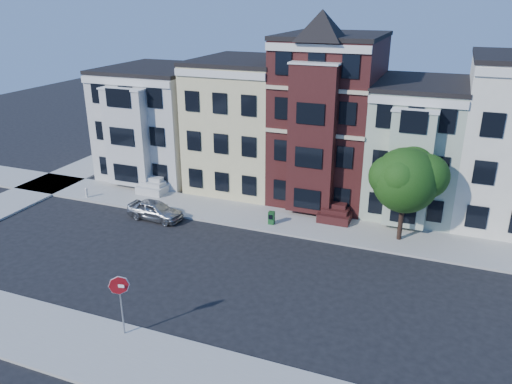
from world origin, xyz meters
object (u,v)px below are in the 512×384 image
at_px(parked_car, 155,210).
at_px(stop_sign, 121,302).
at_px(newspaper_box, 271,218).
at_px(fire_hydrant, 87,194).
at_px(street_tree, 405,185).

xyz_separation_m(parked_car, stop_sign, (5.74, -11.86, 1.17)).
xyz_separation_m(parked_car, newspaper_box, (8.02, 1.94, -0.09)).
distance_m(newspaper_box, fire_hydrant, 15.06).
xyz_separation_m(parked_car, fire_hydrant, (-7.02, 1.30, -0.24)).
distance_m(street_tree, fire_hydrant, 23.77).
bearing_deg(street_tree, stop_sign, -126.22).
height_order(street_tree, fire_hydrant, street_tree).
relative_size(street_tree, stop_sign, 2.18).
relative_size(newspaper_box, stop_sign, 0.26).
height_order(street_tree, stop_sign, street_tree).
bearing_deg(newspaper_box, street_tree, 2.36).
distance_m(parked_car, fire_hydrant, 7.14).
distance_m(street_tree, stop_sign, 18.24).
xyz_separation_m(street_tree, newspaper_box, (-8.43, -0.83, -3.29)).
bearing_deg(fire_hydrant, parked_car, -10.50).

